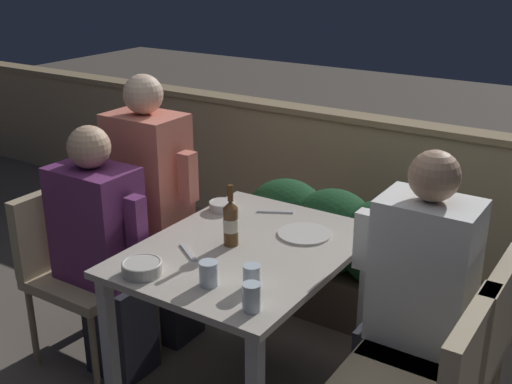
% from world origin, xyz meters
% --- Properties ---
extents(parapet_wall, '(9.00, 0.18, 0.90)m').
position_xyz_m(parapet_wall, '(0.00, 1.75, 0.46)').
color(parapet_wall, tan).
rests_on(parapet_wall, ground_plane).
extents(dining_table, '(0.81, 1.04, 0.75)m').
position_xyz_m(dining_table, '(0.00, 0.00, 0.65)').
color(dining_table, '#BCB2A3').
rests_on(dining_table, ground_plane).
extents(planter_hedge, '(1.07, 0.47, 0.71)m').
position_xyz_m(planter_hedge, '(-0.02, 0.87, 0.40)').
color(planter_hedge, brown).
rests_on(planter_hedge, ground_plane).
extents(chair_left_near, '(0.48, 0.48, 0.86)m').
position_xyz_m(chair_left_near, '(-0.88, -0.16, 0.53)').
color(chair_left_near, tan).
rests_on(chair_left_near, ground_plane).
extents(person_purple_stripe, '(0.47, 0.26, 1.20)m').
position_xyz_m(person_purple_stripe, '(-0.68, -0.16, 0.61)').
color(person_purple_stripe, '#282833').
rests_on(person_purple_stripe, ground_plane).
extents(chair_left_far, '(0.48, 0.48, 0.86)m').
position_xyz_m(chair_left_far, '(-0.88, 0.20, 0.53)').
color(chair_left_far, tan).
rests_on(chair_left_far, ground_plane).
extents(person_coral_top, '(0.47, 0.26, 1.37)m').
position_xyz_m(person_coral_top, '(-0.68, 0.20, 0.69)').
color(person_coral_top, '#282833').
rests_on(person_coral_top, ground_plane).
extents(chair_right_far, '(0.48, 0.48, 0.86)m').
position_xyz_m(chair_right_far, '(0.87, 0.17, 0.53)').
color(chair_right_far, tan).
rests_on(chair_right_far, ground_plane).
extents(person_white_polo, '(0.47, 0.26, 1.24)m').
position_xyz_m(person_white_polo, '(0.67, 0.17, 0.63)').
color(person_white_polo, '#282833').
rests_on(person_white_polo, ground_plane).
extents(beer_bottle, '(0.06, 0.06, 0.27)m').
position_xyz_m(beer_bottle, '(-0.06, -0.01, 0.85)').
color(beer_bottle, brown).
rests_on(beer_bottle, dining_table).
extents(plate_0, '(0.23, 0.23, 0.01)m').
position_xyz_m(plate_0, '(0.15, 0.24, 0.75)').
color(plate_0, silver).
rests_on(plate_0, dining_table).
extents(bowl_0, '(0.13, 0.13, 0.04)m').
position_xyz_m(bowl_0, '(-0.32, 0.27, 0.77)').
color(bowl_0, beige).
rests_on(bowl_0, dining_table).
extents(bowl_1, '(0.16, 0.16, 0.05)m').
position_xyz_m(bowl_1, '(-0.20, -0.41, 0.78)').
color(bowl_1, beige).
rests_on(bowl_1, dining_table).
extents(glass_cup_0, '(0.07, 0.07, 0.09)m').
position_xyz_m(glass_cup_0, '(0.06, -0.34, 0.80)').
color(glass_cup_0, silver).
rests_on(glass_cup_0, dining_table).
extents(glass_cup_1, '(0.07, 0.07, 0.09)m').
position_xyz_m(glass_cup_1, '(0.21, -0.28, 0.79)').
color(glass_cup_1, silver).
rests_on(glass_cup_1, dining_table).
extents(glass_cup_2, '(0.07, 0.07, 0.10)m').
position_xyz_m(glass_cup_2, '(0.29, -0.40, 0.80)').
color(glass_cup_2, silver).
rests_on(glass_cup_2, dining_table).
extents(fork_0, '(0.15, 0.11, 0.01)m').
position_xyz_m(fork_0, '(-0.17, -0.18, 0.75)').
color(fork_0, silver).
rests_on(fork_0, dining_table).
extents(fork_1, '(0.16, 0.10, 0.01)m').
position_xyz_m(fork_1, '(-0.09, 0.39, 0.75)').
color(fork_1, silver).
rests_on(fork_1, dining_table).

